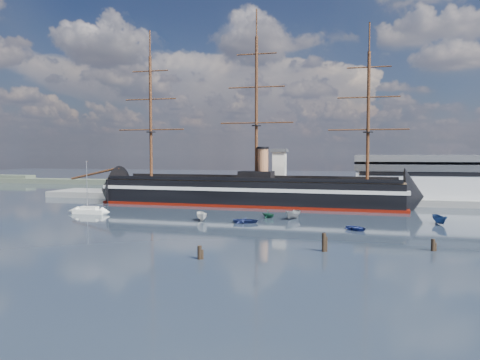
# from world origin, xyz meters

# --- Properties ---
(ground) EXTENTS (600.00, 600.00, 0.00)m
(ground) POSITION_xyz_m (0.00, 40.00, 0.00)
(ground) COLOR #242B37
(ground) RESTS_ON ground
(quay) EXTENTS (180.00, 18.00, 2.00)m
(quay) POSITION_xyz_m (10.00, 76.00, 0.00)
(quay) COLOR slate
(quay) RESTS_ON ground
(warehouse) EXTENTS (63.00, 21.00, 11.60)m
(warehouse) POSITION_xyz_m (58.00, 80.00, 7.98)
(warehouse) COLOR #B7BABC
(warehouse) RESTS_ON ground
(quay_tower) EXTENTS (5.00, 5.00, 15.00)m
(quay_tower) POSITION_xyz_m (3.00, 73.00, 9.75)
(quay_tower) COLOR silver
(quay_tower) RESTS_ON ground
(shoreline) EXTENTS (120.00, 10.00, 4.00)m
(shoreline) POSITION_xyz_m (-139.23, 135.00, 1.45)
(shoreline) COLOR #3F4C38
(shoreline) RESTS_ON ground
(warship) EXTENTS (113.13, 19.14, 53.94)m
(warship) POSITION_xyz_m (-5.53, 60.00, 4.04)
(warship) COLOR black
(warship) RESTS_ON ground
(sailboat) EXTENTS (8.57, 2.56, 13.68)m
(sailboat) POSITION_xyz_m (-39.24, 30.11, 0.87)
(sailboat) COLOR white
(sailboat) RESTS_ON ground
(motorboat_a) EXTENTS (6.83, 5.09, 2.59)m
(motorboat_a) POSITION_xyz_m (-7.02, 25.26, 0.00)
(motorboat_a) COLOR white
(motorboat_a) RESTS_ON ground
(motorboat_b) EXTENTS (2.02, 3.71, 1.64)m
(motorboat_b) POSITION_xyz_m (3.58, 24.58, 0.00)
(motorboat_b) COLOR navy
(motorboat_b) RESTS_ON ground
(motorboat_c) EXTENTS (6.91, 4.87, 2.60)m
(motorboat_c) POSITION_xyz_m (12.91, 33.53, 0.00)
(motorboat_c) COLOR slate
(motorboat_c) RESTS_ON ground
(motorboat_d) EXTENTS (4.79, 6.19, 2.09)m
(motorboat_d) POSITION_xyz_m (6.88, 33.89, 0.00)
(motorboat_d) COLOR #13452E
(motorboat_d) RESTS_ON ground
(motorboat_e) EXTENTS (2.87, 3.07, 1.40)m
(motorboat_e) POSITION_xyz_m (27.56, 20.45, 0.00)
(motorboat_e) COLOR navy
(motorboat_e) RESTS_ON ground
(motorboat_f) EXTENTS (6.85, 3.90, 2.59)m
(motorboat_f) POSITION_xyz_m (45.25, 33.16, 0.00)
(motorboat_f) COLOR navy
(motorboat_f) RESTS_ON ground
(piling_near_mid) EXTENTS (0.64, 0.64, 2.71)m
(piling_near_mid) POSITION_xyz_m (5.39, -11.85, 0.00)
(piling_near_mid) COLOR black
(piling_near_mid) RESTS_ON ground
(piling_near_right) EXTENTS (0.64, 0.64, 3.66)m
(piling_near_right) POSITION_xyz_m (22.68, -1.89, 0.00)
(piling_near_right) COLOR black
(piling_near_right) RESTS_ON ground
(piling_far_right) EXTENTS (0.64, 0.64, 2.61)m
(piling_far_right) POSITION_xyz_m (39.50, 2.83, 0.00)
(piling_far_right) COLOR black
(piling_far_right) RESTS_ON ground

